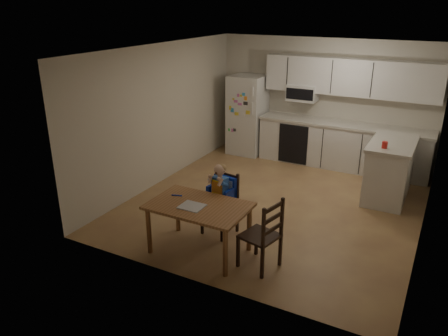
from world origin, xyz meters
TOP-DOWN VIEW (x-y plane):
  - room at (0.00, 0.48)m, footprint 4.52×5.01m
  - refrigerator at (-1.55, 2.15)m, footprint 0.72×0.70m
  - kitchen_run at (0.50, 2.24)m, footprint 3.37×0.62m
  - kitchen_island at (1.59, 1.13)m, footprint 0.71×1.35m
  - red_cup at (1.51, 0.71)m, footprint 0.09×0.09m
  - dining_table at (-0.35, -1.89)m, footprint 1.29×0.83m
  - napkin at (-0.39, -1.99)m, footprint 0.31×0.27m
  - toddler_spoon at (-0.76, -1.80)m, footprint 0.12×0.06m
  - chair_booster at (-0.34, -1.28)m, footprint 0.46×0.46m
  - chair_side at (0.60, -1.87)m, footprint 0.51×0.51m

SIDE VIEW (x-z plane):
  - kitchen_island at x=1.59m, z-range 0.00..1.00m
  - chair_side at x=0.60m, z-range 0.06..1.01m
  - dining_table at x=-0.35m, z-range 0.25..0.95m
  - chair_booster at x=-0.34m, z-range 0.11..1.18m
  - napkin at x=-0.39m, z-range 0.69..0.71m
  - toddler_spoon at x=-0.76m, z-range 0.69..0.71m
  - refrigerator at x=-1.55m, z-range 0.00..1.70m
  - kitchen_run at x=0.50m, z-range -0.20..1.95m
  - red_cup at x=1.51m, z-range 0.99..1.10m
  - room at x=0.00m, z-range -0.01..2.51m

